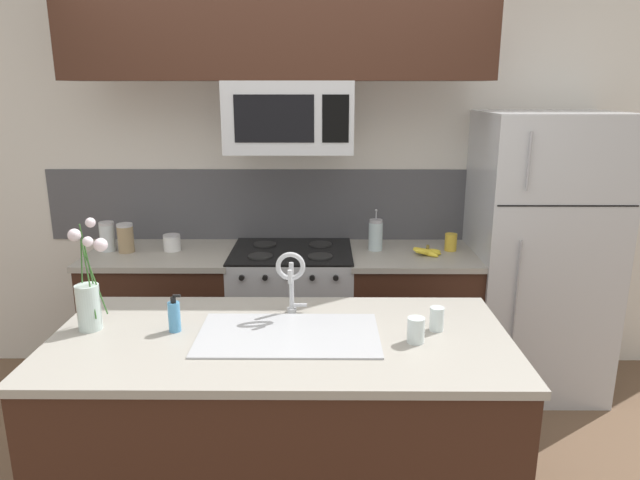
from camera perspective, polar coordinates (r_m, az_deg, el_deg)
ground_plane at (r=3.20m, az=-3.59°, el=-21.81°), size 10.00×10.00×0.00m
rear_partition at (r=3.89m, az=1.81°, el=5.86°), size 5.20×0.10×2.60m
splash_band at (r=3.86m, az=-2.65°, el=3.53°), size 3.32×0.01×0.48m
back_counter_left at (r=3.89m, az=-15.11°, el=-7.60°), size 0.92×0.65×0.91m
back_counter_right at (r=3.80m, az=8.97°, el=-7.83°), size 0.80×0.65×0.91m
stove_range at (r=3.76m, az=-2.78°, el=-7.81°), size 0.76×0.64×0.93m
microwave at (r=3.45m, az=-3.07°, el=12.19°), size 0.74×0.40×0.41m
upper_cabinet_band at (r=3.43m, az=-4.27°, el=20.60°), size 2.42×0.34×0.60m
refrigerator at (r=3.87m, az=20.92°, el=-1.40°), size 0.82×0.74×1.78m
storage_jar_tall at (r=3.86m, az=-20.49°, el=0.34°), size 0.09×0.09×0.19m
storage_jar_medium at (r=3.79m, az=-18.87°, el=0.20°), size 0.10×0.10×0.18m
storage_jar_short at (r=3.75m, az=-14.59°, el=-0.25°), size 0.11×0.11×0.10m
banana_bunch at (r=3.59m, az=10.71°, el=-1.17°), size 0.19×0.13×0.08m
french_press at (r=3.65m, az=5.58°, el=0.52°), size 0.09×0.09×0.27m
coffee_tin at (r=3.72m, az=12.94°, el=-0.21°), size 0.08×0.08×0.11m
island_counter at (r=2.65m, az=-3.78°, el=-18.47°), size 1.93×0.90×0.91m
kitchen_sink at (r=2.46m, az=-3.14°, el=-10.97°), size 0.76×0.44×0.16m
sink_faucet at (r=2.56m, az=-2.92°, el=-3.45°), size 0.14×0.14×0.31m
dish_soap_bottle at (r=2.52m, az=-14.37°, el=-7.38°), size 0.06×0.05×0.16m
drinking_glass at (r=2.38m, az=9.56°, el=-8.87°), size 0.07×0.07×0.11m
spare_glass at (r=2.51m, az=11.59°, el=-7.73°), size 0.06×0.06×0.10m
flower_vase at (r=2.63m, az=-22.10°, el=-5.41°), size 0.18×0.14×0.49m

